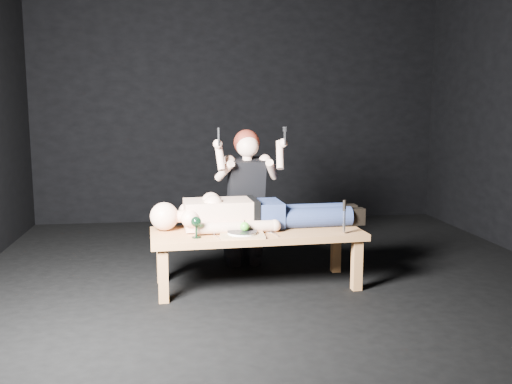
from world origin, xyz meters
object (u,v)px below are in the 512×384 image
Objects in this scene: lying_man at (260,210)px; kneeling_woman at (245,197)px; goblet at (196,227)px; table at (257,258)px; serving_tray at (242,235)px; carving_knife at (344,217)px.

lying_man is 1.41× the size of kneeling_woman.
table is at bearing 20.74° from goblet.
goblet is (-0.53, -0.32, -0.06)m from lying_man.
table is 0.60m from goblet.
kneeling_woman is at bearing 89.57° from table.
lying_man is 0.45m from kneeling_woman.
kneeling_woman is at bearing 59.02° from goblet.
lying_man is at bearing 67.74° from table.
serving_tray is (-0.18, -0.32, -0.13)m from lying_man.
table is 10.22× the size of goblet.
serving_tray is 0.80m from carving_knife.
carving_knife reaches higher than table.
goblet reaches higher than table.
carving_knife reaches higher than goblet.
table is 0.39m from lying_man.
lying_man reaches higher than table.
serving_tray is at bearing -102.04° from kneeling_woman.
goblet is at bearing -124.69° from kneeling_woman.
lying_man is 6.83× the size of carving_knife.
lying_man is (0.05, 0.14, 0.37)m from table.
kneeling_woman is 7.80× the size of goblet.
lying_man is at bearing 148.40° from carving_knife.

